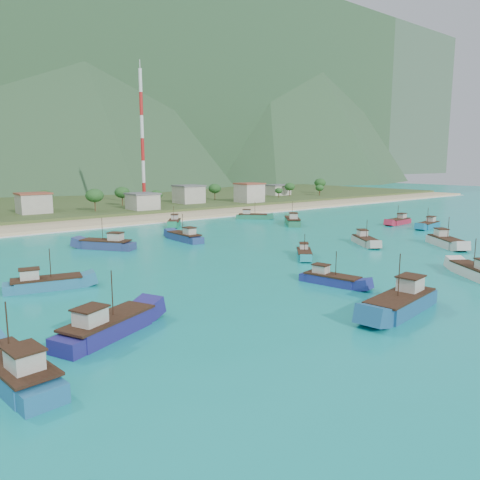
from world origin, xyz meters
TOP-DOWN VIEW (x-y plane):
  - ground at (0.00, 0.00)m, footprint 600.00×600.00m
  - beach at (0.00, 79.00)m, footprint 400.00×18.00m
  - land at (0.00, 140.00)m, footprint 400.00×110.00m
  - surf_line at (0.00, 69.50)m, footprint 400.00×2.50m
  - village at (7.69, 100.30)m, footprint 212.77×29.21m
  - vegetation at (-4.20, 102.69)m, footprint 271.62×25.79m
  - radio_tower at (35.40, 108.00)m, footprint 1.20×1.20m
  - boat_0 at (19.85, 61.64)m, footprint 8.10×9.54m
  - boat_1 at (-8.70, 40.31)m, footprint 9.23×11.06m
  - boat_2 at (70.20, 24.74)m, footprint 9.94×3.83m
  - boat_3 at (8.58, 38.63)m, footprint 3.29×10.70m
  - boat_4 at (-28.27, -4.83)m, footprint 12.14×7.90m
  - boat_5 at (15.88, 9.84)m, footprint 7.29×7.51m
  - boat_9 at (-27.64, 16.98)m, footprint 10.61×5.30m
  - boat_17 at (69.19, 15.41)m, footprint 10.16×4.42m
  - boat_18 at (1.22, -19.04)m, footprint 12.98×5.44m
  - boat_21 at (46.36, 42.74)m, footprint 9.99×11.05m
  - boat_22 at (35.65, 10.95)m, footprint 7.80×9.60m
  - boat_25 at (46.33, 59.69)m, footprint 8.87×8.82m
  - boat_27 at (46.78, -0.78)m, footprint 9.20×10.92m
  - boat_28 at (-38.03, -9.85)m, footprint 4.72×11.92m
  - boat_29 at (24.47, -17.16)m, footprint 8.52×10.53m
  - boat_31 at (4.68, -5.79)m, footprint 4.44×9.27m

SIDE VIEW (x-z plane):
  - ground at x=0.00m, z-range 0.00..0.00m
  - beach at x=0.00m, z-range -0.60..0.60m
  - land at x=0.00m, z-range -1.20..1.20m
  - surf_line at x=0.00m, z-range -0.04..0.04m
  - boat_5 at x=15.88m, z-range -1.91..2.86m
  - boat_31 at x=4.68m, z-range -2.07..3.20m
  - boat_25 at x=46.33m, z-range -2.21..3.50m
  - boat_22 at x=35.65m, z-range -2.21..3.50m
  - boat_2 at x=70.20m, z-range -2.22..3.52m
  - boat_0 at x=19.85m, z-range -2.22..3.53m
  - boat_17 at x=69.19m, z-range -2.24..3.56m
  - boat_9 at x=-27.64m, z-range -2.31..3.71m
  - boat_29 at x=24.47m, z-range -2.39..3.88m
  - boat_3 at x=8.58m, z-range -2.40..3.90m
  - boat_27 at x=46.78m, z-range -2.48..4.09m
  - boat_1 at x=-8.70m, z-range -2.50..4.13m
  - boat_21 at x=46.36m, z-range -2.56..4.26m
  - boat_28 at x=-38.03m, z-range -2.58..4.28m
  - boat_4 at x=-28.27m, z-range -2.60..4.34m
  - boat_18 at x=1.22m, z-range -2.76..4.68m
  - village at x=7.69m, z-range 1.12..8.39m
  - vegetation at x=-4.20m, z-range 0.91..9.23m
  - radio_tower at x=35.40m, z-range 1.60..49.64m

